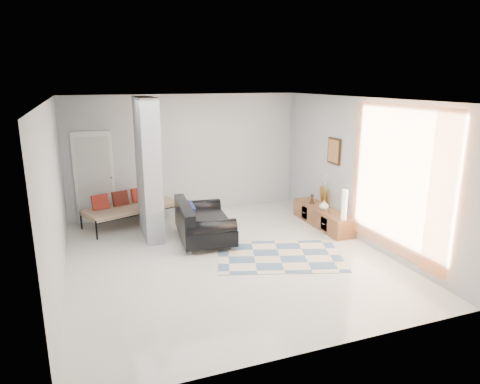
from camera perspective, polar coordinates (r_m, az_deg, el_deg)
name	(u,v)px	position (r m, az deg, el deg)	size (l,w,h in m)	color
floor	(227,257)	(7.85, -1.74, -8.63)	(6.00, 6.00, 0.00)	silver
ceiling	(226,99)	(7.22, -1.91, 12.25)	(6.00, 6.00, 0.00)	white
wall_back	(186,154)	(10.24, -7.20, 4.98)	(6.00, 6.00, 0.00)	#B5B7BA
wall_front	(314,241)	(4.78, 9.79, -6.44)	(6.00, 6.00, 0.00)	#B5B7BA
wall_left	(55,196)	(7.06, -23.48, -0.53)	(6.00, 6.00, 0.00)	#B5B7BA
wall_right	(360,171)	(8.66, 15.72, 2.77)	(6.00, 6.00, 0.00)	#B5B7BA
partition_column	(148,169)	(8.69, -12.13, 3.04)	(0.35, 1.20, 2.80)	#9A9EA1
hallway_door	(94,177)	(10.02, -18.84, 1.87)	(0.85, 0.06, 2.04)	white
curtain	(397,181)	(7.72, 20.22, 1.39)	(2.55, 2.55, 0.00)	#FF8743
wall_art	(334,151)	(9.33, 12.45, 5.37)	(0.04, 0.45, 0.55)	#39210F
media_console	(323,217)	(9.56, 10.95, -3.25)	(0.45, 1.88, 0.80)	brown
loveseat	(201,223)	(8.58, -5.21, -4.11)	(1.14, 1.77, 0.76)	silver
daybed	(130,207)	(9.72, -14.50, -1.90)	(2.15, 1.47, 0.77)	black
area_rug	(279,256)	(7.89, 5.27, -8.50)	(2.23, 1.49, 0.01)	beige
cylinder_lamp	(344,205)	(8.75, 13.75, -1.65)	(0.11, 0.11, 0.62)	white
bronze_figurine	(312,199)	(9.78, 9.58, -0.92)	(0.11, 0.11, 0.22)	#312216
vase	(324,205)	(9.36, 11.12, -1.70)	(0.21, 0.21, 0.22)	white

